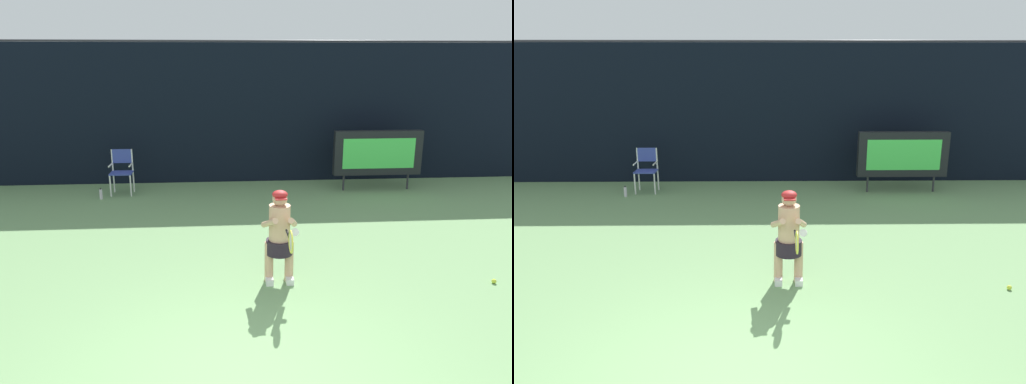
% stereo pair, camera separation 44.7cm
% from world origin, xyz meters
% --- Properties ---
extents(backdrop_screen, '(18.00, 0.12, 3.66)m').
position_xyz_m(backdrop_screen, '(0.00, 8.50, 1.81)').
color(backdrop_screen, black).
rests_on(backdrop_screen, ground).
extents(scoreboard, '(2.20, 0.21, 1.50)m').
position_xyz_m(scoreboard, '(3.69, 7.34, 0.95)').
color(scoreboard, black).
rests_on(scoreboard, ground).
extents(umpire_chair, '(0.52, 0.44, 1.08)m').
position_xyz_m(umpire_chair, '(-2.61, 7.46, 0.62)').
color(umpire_chair, white).
rests_on(umpire_chair, ground).
extents(water_bottle, '(0.07, 0.07, 0.27)m').
position_xyz_m(water_bottle, '(-3.04, 7.00, 0.12)').
color(water_bottle, silver).
rests_on(water_bottle, ground).
extents(tennis_player, '(0.54, 0.62, 1.41)m').
position_xyz_m(tennis_player, '(0.63, 2.41, 0.75)').
color(tennis_player, white).
rests_on(tennis_player, ground).
extents(tennis_racket, '(0.03, 0.60, 0.31)m').
position_xyz_m(tennis_racket, '(0.71, 1.80, 0.88)').
color(tennis_racket, black).
extents(tennis_ball_loose, '(0.07, 0.07, 0.07)m').
position_xyz_m(tennis_ball_loose, '(3.80, 2.10, 0.03)').
color(tennis_ball_loose, '#CCDB3D').
rests_on(tennis_ball_loose, ground).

